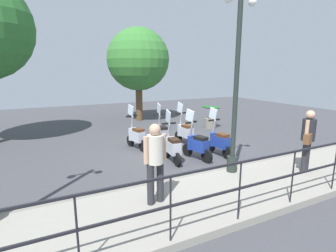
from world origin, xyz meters
TOP-DOWN VIEW (x-y plane):
  - ground_plane at (0.00, 0.00)m, footprint 28.00×28.00m
  - promenade_walkway at (-3.15, 0.00)m, footprint 2.20×20.00m
  - fence_railing at (-4.20, -0.00)m, footprint 0.04×16.03m
  - lamp_post_near at (-2.40, -0.04)m, footprint 0.26×0.90m
  - pedestrian_with_bag at (-3.25, -1.71)m, footprint 0.48×0.61m
  - pedestrian_distant at (-3.01, 2.39)m, footprint 0.36×0.49m
  - tree_distant at (6.04, -0.67)m, footprint 3.27×3.27m
  - potted_palm at (2.68, -3.02)m, footprint 1.06×0.66m
  - scooter_near_0 at (-0.87, -0.80)m, footprint 1.23×0.44m
  - scooter_near_1 at (-0.86, 0.03)m, footprint 1.22×0.51m
  - scooter_near_2 at (-0.71, 0.82)m, footprint 1.23×0.44m
  - scooter_far_0 at (0.79, -0.50)m, footprint 1.23×0.44m
  - scooter_far_1 at (0.96, 0.38)m, footprint 1.23×0.46m
  - scooter_far_2 at (1.02, 1.32)m, footprint 1.22×0.49m

SIDE VIEW (x-z plane):
  - ground_plane at x=0.00m, z-range 0.00..0.00m
  - promenade_walkway at x=-3.15m, z-range 0.00..0.15m
  - potted_palm at x=2.68m, z-range -0.08..0.97m
  - scooter_near_0 at x=-0.87m, z-range -0.29..1.25m
  - scooter_near_1 at x=-0.86m, z-range -0.29..1.25m
  - scooter_near_2 at x=-0.71m, z-range -0.29..1.25m
  - scooter_far_0 at x=0.79m, z-range -0.29..1.25m
  - scooter_far_1 at x=0.96m, z-range -0.29..1.25m
  - scooter_far_2 at x=1.02m, z-range -0.29..1.25m
  - fence_railing at x=-4.20m, z-range 0.36..1.43m
  - pedestrian_with_bag at x=-3.25m, z-range 0.28..1.87m
  - pedestrian_distant at x=-3.01m, z-range 0.28..1.87m
  - lamp_post_near at x=-2.40m, z-range -0.10..4.52m
  - tree_distant at x=6.04m, z-range 0.80..5.70m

